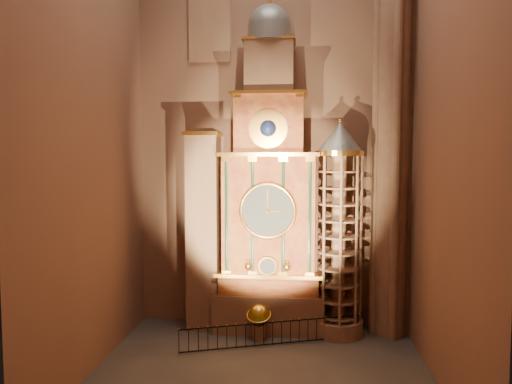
# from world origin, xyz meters

# --- Properties ---
(floor) EXTENTS (14.00, 14.00, 0.00)m
(floor) POSITION_xyz_m (0.00, 0.00, 0.00)
(floor) COLOR #383330
(floor) RESTS_ON ground
(wall_back) EXTENTS (22.00, 0.00, 22.00)m
(wall_back) POSITION_xyz_m (0.00, 6.00, 11.00)
(wall_back) COLOR #886049
(wall_back) RESTS_ON floor
(wall_left) EXTENTS (0.00, 22.00, 22.00)m
(wall_left) POSITION_xyz_m (-7.00, 0.00, 11.00)
(wall_left) COLOR #886049
(wall_left) RESTS_ON floor
(wall_right) EXTENTS (0.00, 22.00, 22.00)m
(wall_right) POSITION_xyz_m (7.00, 0.00, 11.00)
(wall_right) COLOR #886049
(wall_right) RESTS_ON floor
(astronomical_clock) EXTENTS (5.60, 2.41, 16.70)m
(astronomical_clock) POSITION_xyz_m (0.00, 4.96, 6.68)
(astronomical_clock) COLOR #8C634C
(astronomical_clock) RESTS_ON floor
(portrait_tower) EXTENTS (1.80, 1.60, 10.20)m
(portrait_tower) POSITION_xyz_m (-3.40, 4.98, 5.15)
(portrait_tower) COLOR #8C634C
(portrait_tower) RESTS_ON floor
(stair_turret) EXTENTS (2.50, 2.50, 10.80)m
(stair_turret) POSITION_xyz_m (3.50, 4.70, 5.27)
(stair_turret) COLOR #8C634C
(stair_turret) RESTS_ON floor
(gothic_pier) EXTENTS (2.04, 2.04, 22.00)m
(gothic_pier) POSITION_xyz_m (6.10, 5.00, 11.00)
(gothic_pier) COLOR #8C634C
(gothic_pier) RESTS_ON floor
(stained_glass_window) EXTENTS (2.20, 0.14, 5.20)m
(stained_glass_window) POSITION_xyz_m (-3.20, 5.92, 16.50)
(stained_glass_window) COLOR navy
(stained_glass_window) RESTS_ON wall_back
(celestial_globe) EXTENTS (1.33, 1.27, 1.75)m
(celestial_globe) POSITION_xyz_m (-0.40, 3.56, 1.05)
(celestial_globe) COLOR #8C634C
(celestial_globe) RESTS_ON floor
(iron_railing) EXTENTS (8.34, 2.79, 1.11)m
(iron_railing) POSITION_xyz_m (0.32, 2.89, 0.60)
(iron_railing) COLOR black
(iron_railing) RESTS_ON floor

